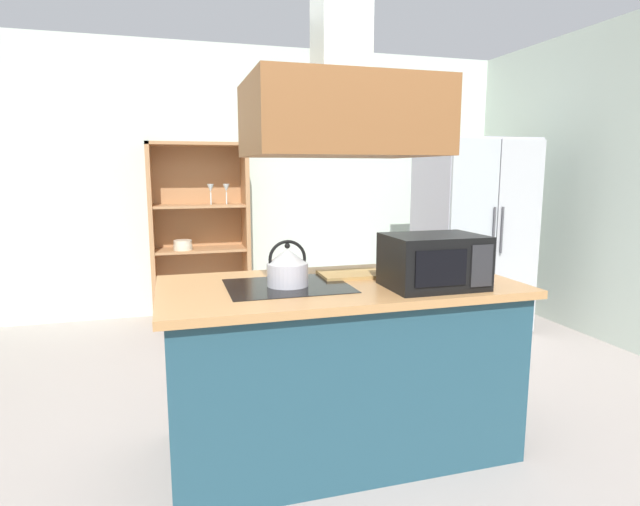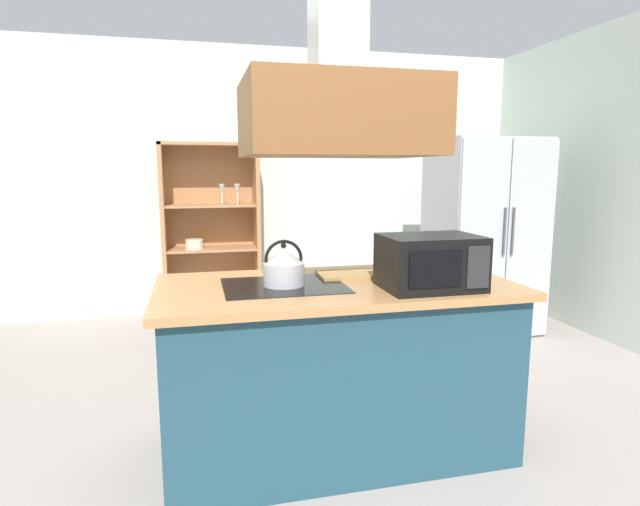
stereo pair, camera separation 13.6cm
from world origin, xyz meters
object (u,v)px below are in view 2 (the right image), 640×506
at_px(dish_cabinet, 211,241).
at_px(refrigerator, 483,236).
at_px(wine_glass_on_counter, 452,243).
at_px(kettle, 284,267).
at_px(microwave, 430,262).
at_px(cutting_board, 350,274).

bearing_deg(dish_cabinet, refrigerator, -23.49).
bearing_deg(wine_glass_on_counter, refrigerator, 53.48).
xyz_separation_m(refrigerator, wine_glass_on_counter, (-1.12, -1.51, 0.18)).
relative_size(kettle, microwave, 0.50).
height_order(cutting_board, microwave, microwave).
relative_size(refrigerator, microwave, 3.79).
bearing_deg(wine_glass_on_counter, cutting_board, -175.54).
bearing_deg(refrigerator, kettle, -141.38).
xyz_separation_m(kettle, microwave, (0.68, -0.22, 0.03)).
distance_m(refrigerator, microwave, 2.42).
height_order(dish_cabinet, kettle, dish_cabinet).
height_order(dish_cabinet, cutting_board, dish_cabinet).
xyz_separation_m(refrigerator, kettle, (-2.14, -1.71, 0.12)).
xyz_separation_m(dish_cabinet, wine_glass_on_counter, (1.29, -2.55, 0.29)).
height_order(cutting_board, wine_glass_on_counter, wine_glass_on_counter).
bearing_deg(kettle, dish_cabinet, 95.57).
distance_m(refrigerator, cutting_board, 2.34).
bearing_deg(wine_glass_on_counter, kettle, -168.97).
bearing_deg(microwave, refrigerator, 52.97).
xyz_separation_m(refrigerator, microwave, (-1.46, -1.93, 0.16)).
bearing_deg(wine_glass_on_counter, dish_cabinet, 116.77).
bearing_deg(kettle, refrigerator, 38.62).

